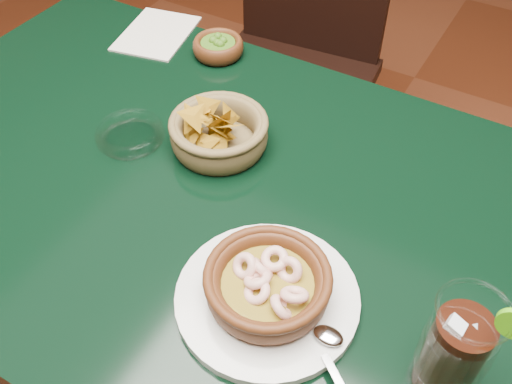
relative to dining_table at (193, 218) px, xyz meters
The scene contains 9 objects.
ground 0.65m from the dining_table, ahead, with size 7.00×7.00×0.00m, color #471C0C.
dining_table is the anchor object (origin of this frame).
dining_chair 0.74m from the dining_table, 102.77° to the left, with size 0.48×0.48×0.95m.
shrimp_plate 0.30m from the dining_table, 31.49° to the right, with size 0.32×0.25×0.07m.
chip_basket 0.16m from the dining_table, 89.45° to the left, with size 0.20×0.20×0.11m.
guacamole_ramekin 0.38m from the dining_table, 114.98° to the left, with size 0.12×0.12×0.04m.
cola_drink 0.52m from the dining_table, 16.39° to the right, with size 0.16×0.16×0.19m.
glass_ashtray 0.18m from the dining_table, 169.29° to the left, with size 0.13×0.13×0.03m.
paper_menu 0.47m from the dining_table, 133.62° to the left, with size 0.17×0.21×0.00m.
Camera 1 is at (0.43, -0.52, 1.42)m, focal length 40.00 mm.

